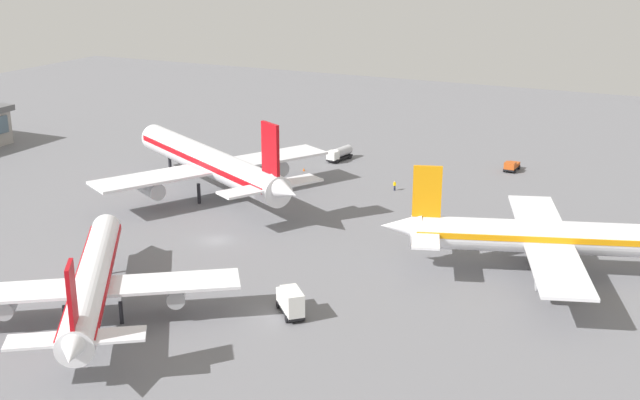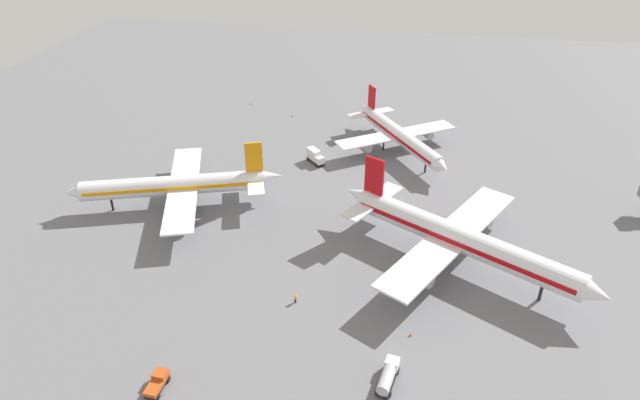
{
  "view_description": "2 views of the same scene",
  "coord_description": "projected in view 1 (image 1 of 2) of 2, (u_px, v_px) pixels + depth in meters",
  "views": [
    {
      "loc": [
        91.91,
        60.35,
        40.86
      ],
      "look_at": [
        -16.9,
        8.2,
        2.27
      ],
      "focal_mm": 45.98,
      "sensor_mm": 36.0,
      "label": 1
    },
    {
      "loc": [
        -102.17,
        -2.74,
        63.25
      ],
      "look_at": [
        -6.16,
        15.18,
        3.55
      ],
      "focal_mm": 31.1,
      "sensor_mm": 36.0,
      "label": 2
    }
  ],
  "objects": [
    {
      "name": "airplane_taxiing",
      "position": [
        210.0,
        162.0,
        135.03
      ],
      "size": [
        39.16,
        46.88,
        15.63
      ],
      "rotation": [
        0.0,
        0.0,
        4.21
      ],
      "color": "white",
      "rests_on": "ground"
    },
    {
      "name": "catering_truck",
      "position": [
        291.0,
        301.0,
        92.69
      ],
      "size": [
        5.4,
        5.2,
        3.3
      ],
      "rotation": [
        0.0,
        0.0,
        3.89
      ],
      "color": "black",
      "rests_on": "ground"
    },
    {
      "name": "airplane_at_gate",
      "position": [
        93.0,
        280.0,
        91.41
      ],
      "size": [
        35.32,
        29.81,
        12.4
      ],
      "rotation": [
        0.0,
        0.0,
        3.75
      ],
      "color": "white",
      "rests_on": "ground"
    },
    {
      "name": "fuel_truck",
      "position": [
        340.0,
        153.0,
        157.74
      ],
      "size": [
        6.54,
        3.12,
        2.5
      ],
      "rotation": [
        0.0,
        0.0,
        6.1
      ],
      "color": "black",
      "rests_on": "ground"
    },
    {
      "name": "ground",
      "position": [
        217.0,
        240.0,
        116.23
      ],
      "size": [
        288.0,
        288.0,
        0.0
      ],
      "primitive_type": "plane",
      "color": "slate"
    },
    {
      "name": "ground_crew_worker",
      "position": [
        395.0,
        186.0,
        139.01
      ],
      "size": [
        0.48,
        0.55,
        1.67
      ],
      "rotation": [
        0.0,
        0.0,
        5.95
      ],
      "color": "#1E2338",
      "rests_on": "ground"
    },
    {
      "name": "safety_cone_far_side",
      "position": [
        304.0,
        169.0,
        150.83
      ],
      "size": [
        0.44,
        0.44,
        0.6
      ],
      "primitive_type": "cone",
      "color": "#EA590C",
      "rests_on": "ground"
    },
    {
      "name": "airplane_distant",
      "position": [
        558.0,
        237.0,
        102.95
      ],
      "size": [
        36.16,
        44.02,
        13.8
      ],
      "rotation": [
        0.0,
        0.0,
        1.9
      ],
      "color": "white",
      "rests_on": "ground"
    },
    {
      "name": "pushback_tractor",
      "position": [
        512.0,
        166.0,
        150.59
      ],
      "size": [
        4.48,
        2.37,
        1.9
      ],
      "rotation": [
        0.0,
        0.0,
        6.24
      ],
      "color": "black",
      "rests_on": "ground"
    }
  ]
}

